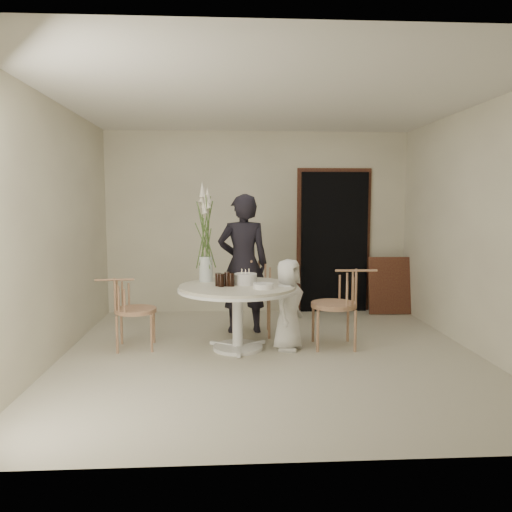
{
  "coord_description": "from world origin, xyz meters",
  "views": [
    {
      "loc": [
        -0.47,
        -5.24,
        1.64
      ],
      "look_at": [
        -0.14,
        0.3,
        1.05
      ],
      "focal_mm": 35.0,
      "sensor_mm": 36.0,
      "label": 1
    }
  ],
  "objects": [
    {
      "name": "girl",
      "position": [
        -0.26,
        1.02,
        0.88
      ],
      "size": [
        0.66,
        0.46,
        1.75
      ],
      "primitive_type": "imported",
      "rotation": [
        0.0,
        0.0,
        3.2
      ],
      "color": "black",
      "rests_on": "ground"
    },
    {
      "name": "birthday_cake",
      "position": [
        -0.26,
        0.31,
        0.79
      ],
      "size": [
        0.25,
        0.25,
        0.17
      ],
      "rotation": [
        0.0,
        0.0,
        0.36
      ],
      "color": "silver",
      "rests_on": "table"
    },
    {
      "name": "door_trim",
      "position": [
        1.15,
        2.23,
        1.11
      ],
      "size": [
        1.12,
        0.03,
        2.22
      ],
      "primitive_type": "cube",
      "color": "brown",
      "rests_on": "ground"
    },
    {
      "name": "room_shell",
      "position": [
        0.0,
        0.0,
        1.62
      ],
      "size": [
        4.5,
        4.5,
        4.5
      ],
      "color": "silver",
      "rests_on": "ground"
    },
    {
      "name": "chair_far",
      "position": [
        -0.16,
        1.02,
        0.61
      ],
      "size": [
        0.54,
        0.59,
        0.94
      ],
      "rotation": [
        0.0,
        0.0,
        -0.06
      ],
      "color": "tan",
      "rests_on": "ground"
    },
    {
      "name": "chair_left",
      "position": [
        -1.61,
        0.35,
        0.52
      ],
      "size": [
        0.51,
        0.47,
        0.81
      ],
      "rotation": [
        0.0,
        0.0,
        1.65
      ],
      "color": "tan",
      "rests_on": "ground"
    },
    {
      "name": "cola_tumbler_b",
      "position": [
        -0.46,
        0.2,
        0.81
      ],
      "size": [
        0.09,
        0.09,
        0.16
      ],
      "primitive_type": "cylinder",
      "rotation": [
        0.0,
        0.0,
        -0.3
      ],
      "color": "black",
      "rests_on": "table"
    },
    {
      "name": "chair_right",
      "position": [
        0.87,
        0.28,
        0.58
      ],
      "size": [
        0.56,
        0.52,
        0.9
      ],
      "rotation": [
        0.0,
        0.0,
        -1.62
      ],
      "color": "tan",
      "rests_on": "ground"
    },
    {
      "name": "ground",
      "position": [
        0.0,
        0.0,
        0.0
      ],
      "size": [
        4.5,
        4.5,
        0.0
      ],
      "primitive_type": "plane",
      "color": "#BDB5A1",
      "rests_on": "ground"
    },
    {
      "name": "flower_vase",
      "position": [
        -0.71,
        0.54,
        1.28
      ],
      "size": [
        0.16,
        0.16,
        1.16
      ],
      "rotation": [
        0.0,
        0.0,
        0.27
      ],
      "color": "silver",
      "rests_on": "table"
    },
    {
      "name": "cola_tumbler_c",
      "position": [
        -0.56,
        0.21,
        0.8
      ],
      "size": [
        0.07,
        0.07,
        0.14
      ],
      "primitive_type": "cylinder",
      "rotation": [
        0.0,
        0.0,
        -0.12
      ],
      "color": "black",
      "rests_on": "table"
    },
    {
      "name": "plate_stack",
      "position": [
        -0.08,
        0.02,
        0.76
      ],
      "size": [
        0.27,
        0.27,
        0.05
      ],
      "primitive_type": "cylinder",
      "rotation": [
        0.0,
        0.0,
        -0.27
      ],
      "color": "white",
      "rests_on": "table"
    },
    {
      "name": "doorway",
      "position": [
        1.15,
        2.19,
        1.05
      ],
      "size": [
        1.0,
        0.1,
        2.1
      ],
      "primitive_type": "cube",
      "color": "black",
      "rests_on": "ground"
    },
    {
      "name": "table",
      "position": [
        -0.35,
        0.25,
        0.62
      ],
      "size": [
        1.33,
        1.33,
        0.73
      ],
      "color": "white",
      "rests_on": "ground"
    },
    {
      "name": "cola_tumbler_d",
      "position": [
        -0.42,
        0.18,
        0.8
      ],
      "size": [
        0.08,
        0.08,
        0.15
      ],
      "primitive_type": "cylinder",
      "rotation": [
        0.0,
        0.0,
        0.18
      ],
      "color": "black",
      "rests_on": "table"
    },
    {
      "name": "boy",
      "position": [
        0.21,
        0.21,
        0.51
      ],
      "size": [
        0.52,
        0.59,
        1.02
      ],
      "primitive_type": "imported",
      "rotation": [
        0.0,
        0.0,
        1.09
      ],
      "color": "silver",
      "rests_on": "ground"
    },
    {
      "name": "cola_tumbler_a",
      "position": [
        -0.53,
        0.16,
        0.8
      ],
      "size": [
        0.09,
        0.09,
        0.14
      ],
      "primitive_type": "cylinder",
      "rotation": [
        0.0,
        0.0,
        -0.4
      ],
      "color": "black",
      "rests_on": "table"
    },
    {
      "name": "picture_frame",
      "position": [
        1.95,
        1.95,
        0.42
      ],
      "size": [
        0.64,
        0.21,
        0.84
      ],
      "primitive_type": "cube",
      "rotation": [
        -0.17,
        0.0,
        -0.03
      ],
      "color": "brown",
      "rests_on": "ground"
    }
  ]
}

